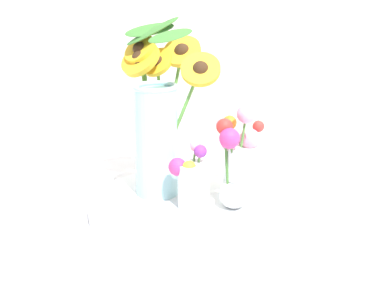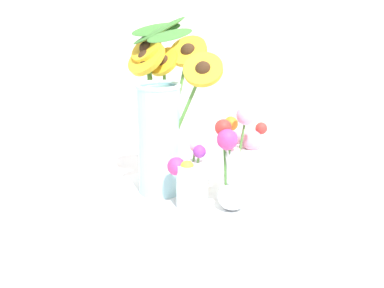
% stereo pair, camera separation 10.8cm
% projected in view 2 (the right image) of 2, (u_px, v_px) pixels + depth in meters
% --- Properties ---
extents(ground_plane, '(6.00, 6.00, 0.00)m').
position_uv_depth(ground_plane, '(184.00, 233.00, 1.04)').
color(ground_plane, silver).
extents(serving_tray, '(0.43, 0.43, 0.02)m').
position_uv_depth(serving_tray, '(192.00, 206.00, 1.13)').
color(serving_tray, silver).
rests_on(serving_tray, ground_plane).
extents(mason_jar_sunflowers, '(0.24, 0.22, 0.38)m').
position_uv_depth(mason_jar_sunflowers, '(161.00, 117.00, 1.14)').
color(mason_jar_sunflowers, '#9ED1D6').
rests_on(mason_jar_sunflowers, serving_tray).
extents(vase_small_center, '(0.08, 0.07, 0.14)m').
position_uv_depth(vase_small_center, '(191.00, 180.00, 1.08)').
color(vase_small_center, white).
rests_on(vase_small_center, serving_tray).
extents(vase_bulb_right, '(0.08, 0.09, 0.21)m').
position_uv_depth(vase_bulb_right, '(232.00, 163.00, 1.06)').
color(vase_bulb_right, white).
rests_on(vase_bulb_right, serving_tray).
extents(vase_small_back, '(0.08, 0.09, 0.18)m').
position_uv_depth(vase_small_back, '(244.00, 162.00, 1.14)').
color(vase_small_back, white).
rests_on(vase_small_back, serving_tray).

